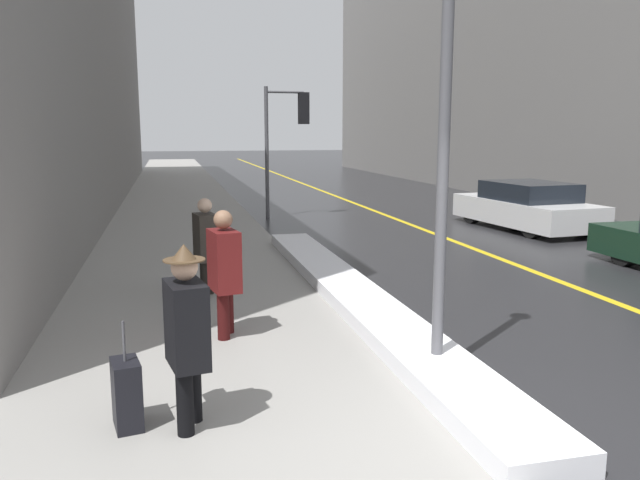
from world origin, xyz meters
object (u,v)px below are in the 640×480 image
traffic_light_near (289,124)px  parked_car_white (526,207)px  lamp_post (446,91)px  rolling_suitcase (127,395)px  pedestrian_nearside (224,268)px  pedestrian_with_shoulder_bag (186,330)px  pedestrian_trailing (206,243)px

traffic_light_near → parked_car_white: traffic_light_near is taller
lamp_post → rolling_suitcase: 4.05m
pedestrian_nearside → rolling_suitcase: size_ratio=1.66×
lamp_post → parked_car_white: size_ratio=1.11×
lamp_post → pedestrian_with_shoulder_bag: (-2.56, -0.65, -2.02)m
pedestrian_nearside → pedestrian_trailing: (-0.11, 2.01, -0.04)m
traffic_light_near → pedestrian_with_shoulder_bag: traffic_light_near is taller
lamp_post → parked_car_white: lamp_post is taller
lamp_post → pedestrian_trailing: lamp_post is taller
pedestrian_trailing → rolling_suitcase: bearing=-23.0°
pedestrian_trailing → parked_car_white: pedestrian_trailing is taller
rolling_suitcase → pedestrian_nearside: bearing=144.5°
traffic_light_near → parked_car_white: size_ratio=0.87×
lamp_post → parked_car_white: (6.35, 8.61, -2.31)m
pedestrian_with_shoulder_bag → pedestrian_nearside: 2.41m
pedestrian_with_shoulder_bag → lamp_post: bearing=93.7°
traffic_light_near → rolling_suitcase: bearing=-108.6°
pedestrian_nearside → traffic_light_near: bearing=154.3°
traffic_light_near → parked_car_white: 6.97m
traffic_light_near → pedestrian_with_shoulder_bag: (-3.36, -12.92, -1.85)m
lamp_post → parked_car_white: bearing=53.6°
lamp_post → pedestrian_nearside: size_ratio=3.06×
pedestrian_with_shoulder_bag → pedestrian_trailing: (0.41, 4.36, -0.03)m
pedestrian_with_shoulder_bag → parked_car_white: bearing=125.5°
pedestrian_trailing → parked_car_white: size_ratio=0.35×
pedestrian_with_shoulder_bag → parked_car_white: size_ratio=0.37×
traffic_light_near → pedestrian_trailing: 9.24m
traffic_light_near → parked_car_white: bearing=-35.2°
lamp_post → pedestrian_trailing: (-2.14, 3.71, -2.05)m
lamp_post → pedestrian_with_shoulder_bag: 3.32m
traffic_light_near → rolling_suitcase: 13.58m
pedestrian_nearside → parked_car_white: pedestrian_nearside is taller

